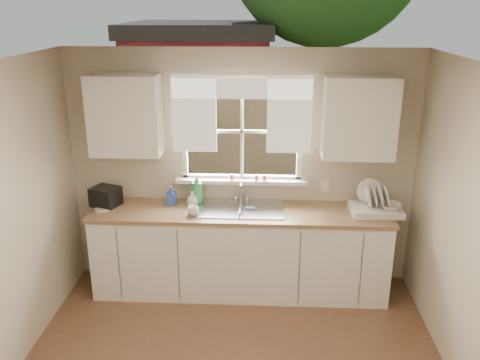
{
  "coord_description": "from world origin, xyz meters",
  "views": [
    {
      "loc": [
        0.24,
        -3.07,
        2.91
      ],
      "look_at": [
        0.0,
        1.65,
        1.25
      ],
      "focal_mm": 38.0,
      "sensor_mm": 36.0,
      "label": 1
    }
  ],
  "objects_px": {
    "dish_rack": "(375,206)",
    "black_appliance": "(106,196)",
    "soap_bottle_a": "(197,189)",
    "cup": "(193,211)"
  },
  "relations": [
    {
      "from": "dish_rack",
      "to": "black_appliance",
      "type": "bearing_deg",
      "value": 178.92
    },
    {
      "from": "dish_rack",
      "to": "black_appliance",
      "type": "xyz_separation_m",
      "value": [
        -2.76,
        0.05,
        0.03
      ]
    },
    {
      "from": "dish_rack",
      "to": "cup",
      "type": "xyz_separation_m",
      "value": [
        -1.82,
        -0.15,
        -0.02
      ]
    },
    {
      "from": "dish_rack",
      "to": "cup",
      "type": "relative_size",
      "value": 4.39
    },
    {
      "from": "cup",
      "to": "black_appliance",
      "type": "height_order",
      "value": "black_appliance"
    },
    {
      "from": "black_appliance",
      "to": "cup",
      "type": "bearing_deg",
      "value": 8.8
    },
    {
      "from": "black_appliance",
      "to": "dish_rack",
      "type": "bearing_deg",
      "value": 20.03
    },
    {
      "from": "cup",
      "to": "soap_bottle_a",
      "type": "bearing_deg",
      "value": 76.9
    },
    {
      "from": "soap_bottle_a",
      "to": "cup",
      "type": "relative_size",
      "value": 2.79
    },
    {
      "from": "dish_rack",
      "to": "soap_bottle_a",
      "type": "distance_m",
      "value": 1.83
    }
  ]
}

